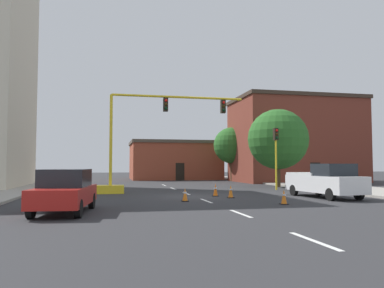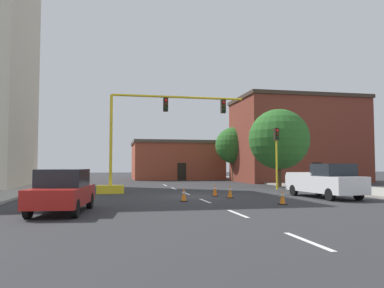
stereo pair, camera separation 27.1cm
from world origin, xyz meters
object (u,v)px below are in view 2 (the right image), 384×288
at_px(traffic_cone_roadside_b, 215,190).
at_px(tree_right_far, 233,145).
at_px(tree_right_mid, 279,139).
at_px(sedan_red_near_left, 63,191).
at_px(traffic_light_pole_right, 277,144).
at_px(traffic_cone_roadside_c, 282,197).
at_px(traffic_cone_roadside_a, 184,195).
at_px(traffic_signal_gantry, 131,159).
at_px(pickup_truck_white, 324,181).
at_px(traffic_cone_roadside_d, 230,191).

bearing_deg(traffic_cone_roadside_b, tree_right_far, 69.35).
distance_m(tree_right_mid, sedan_red_near_left, 22.18).
distance_m(traffic_light_pole_right, traffic_cone_roadside_c, 11.61).
bearing_deg(tree_right_mid, sedan_red_near_left, -137.16).
relative_size(traffic_cone_roadside_a, traffic_cone_roadside_b, 0.92).
distance_m(traffic_signal_gantry, traffic_cone_roadside_c, 11.64).
bearing_deg(tree_right_mid, traffic_cone_roadside_b, -134.05).
bearing_deg(traffic_cone_roadside_b, traffic_signal_gantry, 142.47).
bearing_deg(pickup_truck_white, traffic_cone_roadside_a, -176.63).
xyz_separation_m(traffic_light_pole_right, traffic_cone_roadside_a, (-8.73, -7.77, -3.17)).
xyz_separation_m(pickup_truck_white, traffic_cone_roadside_a, (-8.45, -0.50, -0.62)).
xyz_separation_m(traffic_light_pole_right, traffic_cone_roadside_b, (-6.27, -4.90, -3.14)).
bearing_deg(traffic_cone_roadside_d, traffic_light_pole_right, 47.49).
height_order(pickup_truck_white, traffic_cone_roadside_a, pickup_truck_white).
xyz_separation_m(tree_right_mid, traffic_cone_roadside_a, (-10.47, -11.15, -3.82)).
distance_m(traffic_light_pole_right, sedan_red_near_left, 18.60).
bearing_deg(sedan_red_near_left, traffic_signal_gantry, 73.21).
xyz_separation_m(traffic_cone_roadside_b, traffic_cone_roadside_c, (1.94, -5.40, -0.03)).
bearing_deg(traffic_cone_roadside_d, traffic_cone_roadside_b, 112.20).
relative_size(traffic_signal_gantry, traffic_cone_roadside_b, 13.05).
height_order(sedan_red_near_left, traffic_cone_roadside_a, sedan_red_near_left).
distance_m(traffic_signal_gantry, traffic_cone_roadside_a, 7.37).
relative_size(traffic_light_pole_right, pickup_truck_white, 0.87).
relative_size(traffic_light_pole_right, traffic_cone_roadside_a, 6.63).
distance_m(pickup_truck_white, sedan_red_near_left, 14.70).
bearing_deg(traffic_cone_roadside_c, traffic_light_pole_right, 67.20).
height_order(sedan_red_near_left, traffic_cone_roadside_c, sedan_red_near_left).
bearing_deg(traffic_cone_roadside_d, pickup_truck_white, -10.76).
xyz_separation_m(traffic_light_pole_right, traffic_cone_roadside_d, (-5.72, -6.24, -3.15)).
distance_m(sedan_red_near_left, traffic_cone_roadside_c, 10.11).
height_order(sedan_red_near_left, traffic_cone_roadside_b, sedan_red_near_left).
distance_m(traffic_cone_roadside_b, traffic_cone_roadside_c, 5.74).
distance_m(tree_right_mid, pickup_truck_white, 11.31).
xyz_separation_m(tree_right_mid, pickup_truck_white, (-2.02, -10.65, -3.20)).
bearing_deg(traffic_light_pole_right, tree_right_mid, 62.79).
bearing_deg(traffic_light_pole_right, sedan_red_near_left, -141.20).
bearing_deg(traffic_cone_roadside_a, traffic_signal_gantry, 110.33).
bearing_deg(tree_right_mid, traffic_cone_roadside_c, -113.92).
bearing_deg(pickup_truck_white, sedan_red_near_left, -163.15).
bearing_deg(traffic_signal_gantry, tree_right_far, 53.25).
height_order(traffic_signal_gantry, sedan_red_near_left, traffic_signal_gantry).
xyz_separation_m(tree_right_far, tree_right_mid, (0.10, -12.71, -0.11)).
xyz_separation_m(traffic_signal_gantry, traffic_cone_roadside_b, (4.93, -3.79, -1.93)).
relative_size(tree_right_mid, traffic_cone_roadside_b, 8.66).
relative_size(pickup_truck_white, traffic_cone_roadside_d, 7.10).
bearing_deg(traffic_cone_roadside_b, pickup_truck_white, -21.65).
height_order(traffic_signal_gantry, traffic_cone_roadside_d, traffic_signal_gantry).
height_order(tree_right_far, sedan_red_near_left, tree_right_far).
bearing_deg(traffic_signal_gantry, tree_right_mid, 19.12).
bearing_deg(traffic_signal_gantry, traffic_cone_roadside_b, -37.53).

